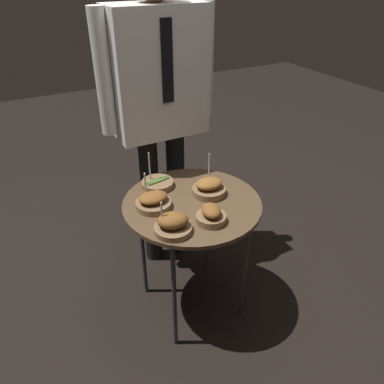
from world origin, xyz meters
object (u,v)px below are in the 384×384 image
Objects in this scene: bowl_roast_far_rim at (209,188)px; bowl_roast_mid_left at (211,215)px; bowl_roast_mid_right at (173,224)px; waiter_figure at (159,89)px; bowl_asparagus_front_right at (157,183)px; serving_cart at (192,211)px; bowl_roast_front_center at (153,201)px.

bowl_roast_far_rim reaches higher than bowl_roast_mid_left.
bowl_roast_mid_right is 0.09× the size of waiter_figure.
bowl_asparagus_front_right is at bearing -118.29° from waiter_figure.
serving_cart is 3.86× the size of bowl_asparagus_front_right.
waiter_figure is (0.05, 0.43, 0.43)m from serving_cart.
bowl_roast_far_rim is 0.54m from waiter_figure.
bowl_asparagus_front_right reaches higher than bowl_roast_mid_right.
serving_cart is 0.13m from bowl_roast_far_rim.
bowl_roast_mid_left is at bearing -94.71° from waiter_figure.
bowl_roast_front_center reaches higher than bowl_roast_mid_right.
bowl_roast_far_rim is 1.21× the size of bowl_roast_mid_right.
bowl_roast_mid_right is 0.91× the size of bowl_asparagus_front_right.
bowl_asparagus_front_right is 0.45m from waiter_figure.
bowl_asparagus_front_right is at bearing 136.61° from bowl_roast_far_rim.
bowl_asparagus_front_right is at bearing 102.74° from bowl_roast_mid_left.
bowl_asparagus_front_right is 0.10× the size of waiter_figure.
bowl_roast_mid_left is at bearing -51.26° from bowl_roast_front_center.
serving_cart is 0.19m from bowl_roast_front_center.
serving_cart is at bearing -67.00° from bowl_asparagus_front_right.
bowl_roast_mid_left is at bearing -4.34° from bowl_roast_mid_right.
bowl_roast_far_rim is 0.25m from bowl_asparagus_front_right.
waiter_figure is (-0.05, 0.41, 0.34)m from bowl_roast_far_rim.
bowl_roast_mid_right is at bearing -146.51° from bowl_roast_far_rim.
bowl_roast_front_center reaches higher than bowl_roast_mid_left.
serving_cart is at bearing 89.66° from bowl_roast_mid_left.
bowl_asparagus_front_right reaches higher than bowl_roast_front_center.
bowl_asparagus_front_right is (-0.08, 0.19, 0.06)m from serving_cart.
bowl_roast_front_center is 0.10× the size of waiter_figure.
bowl_roast_mid_left is 0.08× the size of waiter_figure.
bowl_asparagus_front_right is (-0.18, 0.17, -0.02)m from bowl_roast_far_rim.
waiter_figure is (0.05, 0.59, 0.35)m from bowl_roast_mid_left.
bowl_roast_far_rim is 0.31m from bowl_roast_mid_right.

